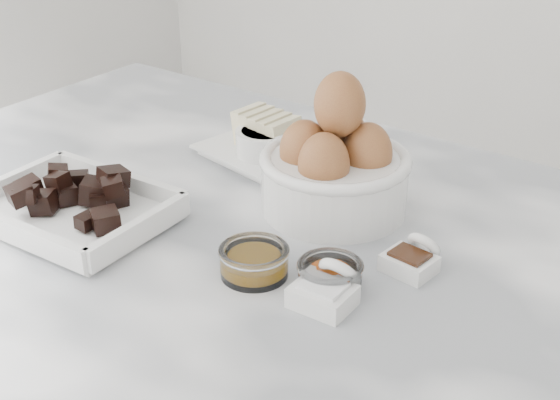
# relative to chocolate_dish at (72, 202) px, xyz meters

# --- Properties ---
(marble_slab) EXTENTS (1.20, 0.80, 0.04)m
(marble_slab) POSITION_rel_chocolate_dish_xyz_m (0.20, 0.10, -0.04)
(marble_slab) COLOR white
(marble_slab) RESTS_ON cabinet
(chocolate_dish) EXTENTS (0.24, 0.19, 0.06)m
(chocolate_dish) POSITION_rel_chocolate_dish_xyz_m (0.00, 0.00, 0.00)
(chocolate_dish) COLOR white
(chocolate_dish) RESTS_ON marble_slab
(butter_plate) EXTENTS (0.18, 0.18, 0.06)m
(butter_plate) POSITION_rel_chocolate_dish_xyz_m (0.07, 0.30, -0.00)
(butter_plate) COLOR white
(butter_plate) RESTS_ON marble_slab
(sugar_ramekin) EXTENTS (0.08, 0.08, 0.05)m
(sugar_ramekin) POSITION_rel_chocolate_dish_xyz_m (0.09, 0.27, 0.00)
(sugar_ramekin) COLOR white
(sugar_ramekin) RESTS_ON marble_slab
(egg_bowl) EXTENTS (0.19, 0.19, 0.18)m
(egg_bowl) POSITION_rel_chocolate_dish_xyz_m (0.24, 0.21, 0.03)
(egg_bowl) COLOR white
(egg_bowl) RESTS_ON marble_slab
(honey_bowl) EXTENTS (0.08, 0.08, 0.03)m
(honey_bowl) POSITION_rel_chocolate_dish_xyz_m (0.25, 0.03, -0.01)
(honey_bowl) COLOR white
(honey_bowl) RESTS_ON marble_slab
(zest_bowl) EXTENTS (0.07, 0.07, 0.03)m
(zest_bowl) POSITION_rel_chocolate_dish_xyz_m (0.34, 0.06, -0.01)
(zest_bowl) COLOR white
(zest_bowl) RESTS_ON marble_slab
(vanilla_spoon) EXTENTS (0.06, 0.07, 0.04)m
(vanilla_spoon) POSITION_rel_chocolate_dish_xyz_m (0.39, 0.14, -0.01)
(vanilla_spoon) COLOR white
(vanilla_spoon) RESTS_ON marble_slab
(salt_spoon) EXTENTS (0.06, 0.08, 0.05)m
(salt_spoon) POSITION_rel_chocolate_dish_xyz_m (0.35, 0.04, -0.01)
(salt_spoon) COLOR white
(salt_spoon) RESTS_ON marble_slab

